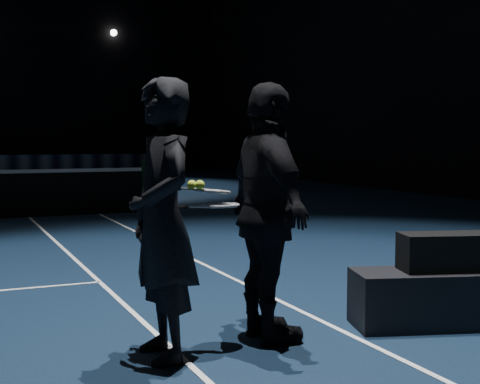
# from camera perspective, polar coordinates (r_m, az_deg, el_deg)

# --- Properties ---
(wall_right) EXTENTS (0.00, 36.00, 36.00)m
(wall_right) POSITION_cam_1_polar(r_m,az_deg,el_deg) (18.61, 19.07, 15.01)
(wall_right) COLOR black
(wall_right) RESTS_ON ground
(net_post_right) EXTENTS (0.10, 0.10, 1.10)m
(net_post_right) POSITION_cam_1_polar(r_m,az_deg,el_deg) (14.01, -8.19, 0.45)
(net_post_right) COLOR black
(net_post_right) RESTS_ON floor
(player_bench) EXTENTS (1.61, 0.94, 0.46)m
(player_bench) POSITION_cam_1_polar(r_m,az_deg,el_deg) (5.80, 17.18, -8.63)
(player_bench) COLOR black
(player_bench) RESTS_ON floor
(racket_bag) EXTENTS (0.83, 0.54, 0.31)m
(racket_bag) POSITION_cam_1_polar(r_m,az_deg,el_deg) (5.73, 17.27, -4.91)
(racket_bag) COLOR black
(racket_bag) RESTS_ON player_bench
(bag_signature) EXTENTS (0.34, 0.11, 0.10)m
(bag_signature) POSITION_cam_1_polar(r_m,az_deg,el_deg) (5.61, 18.39, -5.14)
(bag_signature) COLOR white
(bag_signature) RESTS_ON racket_bag
(player_a) EXTENTS (0.50, 0.73, 1.96)m
(player_a) POSITION_cam_1_polar(r_m,az_deg,el_deg) (4.65, -6.65, -2.32)
(player_a) COLOR black
(player_a) RESTS_ON floor
(player_b) EXTENTS (0.51, 1.16, 1.96)m
(player_b) POSITION_cam_1_polar(r_m,az_deg,el_deg) (5.02, 2.42, -1.79)
(player_b) COLOR black
(player_b) RESTS_ON floor
(racket_lower) EXTENTS (0.69, 0.27, 0.03)m
(racket_lower) POSITION_cam_1_polar(r_m,az_deg,el_deg) (4.82, -1.67, -1.15)
(racket_lower) COLOR black
(racket_lower) RESTS_ON player_a
(racket_upper) EXTENTS (0.70, 0.32, 0.10)m
(racket_upper) POSITION_cam_1_polar(r_m,az_deg,el_deg) (4.83, -2.42, 0.09)
(racket_upper) COLOR black
(racket_upper) RESTS_ON player_b
(tennis_balls) EXTENTS (0.12, 0.10, 0.12)m
(tennis_balls) POSITION_cam_1_polar(r_m,az_deg,el_deg) (4.73, -3.82, 0.82)
(tennis_balls) COLOR gold
(tennis_balls) RESTS_ON racket_upper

